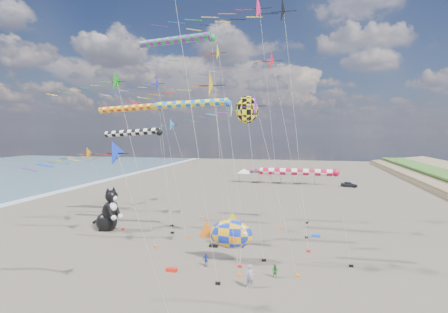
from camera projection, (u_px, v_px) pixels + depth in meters
name	position (u px, v px, depth m)	size (l,w,h in m)	color
ground	(183.00, 310.00, 23.43)	(260.00, 260.00, 0.00)	#51473B
delta_kite_0	(247.00, 9.00, 42.07)	(16.97, 3.19, 28.64)	#DC1C57
delta_kite_1	(278.00, 64.00, 38.77)	(10.90, 2.50, 21.03)	red
delta_kite_2	(164.00, 128.00, 49.02)	(11.68, 1.81, 13.91)	blue
delta_kite_3	(272.00, 10.00, 33.99)	(12.90, 2.84, 25.52)	black
delta_kite_4	(200.00, 88.00, 28.67)	(10.11, 2.43, 17.02)	#E5A30A
delta_kite_5	(102.00, 158.00, 22.76)	(9.96, 1.72, 11.54)	#1633D4
delta_kite_7	(244.00, 109.00, 28.82)	(9.70, 1.98, 15.20)	purple
delta_kite_8	(156.00, 86.00, 38.59)	(8.88, 1.79, 18.39)	#1921B4
delta_kite_9	(84.00, 156.00, 43.20)	(9.86, 1.83, 10.28)	orange
delta_kite_10	(202.00, 53.00, 41.76)	(12.81, 2.16, 22.81)	#E6E605
delta_kite_11	(116.00, 85.00, 35.94)	(10.84, 2.07, 18.23)	#128D13
windsock_0	(275.00, 171.00, 46.16)	(7.73, 0.67, 7.15)	#ED3D10
windsock_1	(179.00, 41.00, 39.42)	(10.40, 0.91, 22.80)	#198C3D
windsock_2	(132.00, 108.00, 44.49)	(9.97, 0.84, 15.44)	red
windsock_3	(301.00, 173.00, 31.38)	(8.34, 0.65, 8.70)	red
windsock_4	(135.00, 133.00, 41.38)	(8.54, 0.76, 12.29)	black
windsock_5	(195.00, 104.00, 36.22)	(9.49, 0.77, 15.30)	blue
angelfish_kite	(245.00, 111.00, 33.76)	(3.74, 3.02, 15.45)	yellow
cat_inflatable	(108.00, 209.00, 42.34)	(3.99, 1.99, 5.39)	black
fish_inflatable	(230.00, 234.00, 31.90)	(5.31, 2.01, 4.68)	#1330BD
person_adult	(250.00, 277.00, 26.73)	(0.66, 0.43, 1.80)	gray
child_green	(275.00, 271.00, 28.59)	(0.54, 0.42, 1.11)	#1F7123
child_blue	(206.00, 260.00, 31.08)	(0.69, 0.29, 1.18)	navy
kite_bag_0	(316.00, 236.00, 39.77)	(0.90, 0.44, 0.30)	blue
kite_bag_1	(214.00, 246.00, 36.33)	(0.90, 0.44, 0.30)	black
kite_bag_2	(172.00, 270.00, 29.97)	(0.90, 0.44, 0.30)	red
tent_row	(276.00, 170.00, 81.21)	(19.20, 4.20, 3.80)	white
parked_car	(349.00, 184.00, 75.88)	(1.40, 3.47, 1.18)	#26262D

